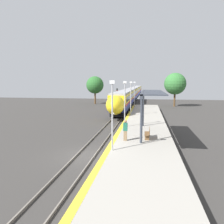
% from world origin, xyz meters
% --- Properties ---
extents(ground_plane, '(120.00, 120.00, 0.00)m').
position_xyz_m(ground_plane, '(0.00, 0.00, 0.00)').
color(ground_plane, '#383533').
extents(rail_left, '(0.08, 90.00, 0.15)m').
position_xyz_m(rail_left, '(-0.72, 0.00, 0.07)').
color(rail_left, slate).
rests_on(rail_left, ground_plane).
extents(rail_right, '(0.08, 90.00, 0.15)m').
position_xyz_m(rail_right, '(0.72, 0.00, 0.07)').
color(rail_right, slate).
rests_on(rail_right, ground_plane).
extents(train, '(2.86, 89.91, 4.04)m').
position_xyz_m(train, '(0.00, 58.65, 2.31)').
color(train, black).
rests_on(train, ground_plane).
extents(platform_right, '(5.19, 64.00, 0.89)m').
position_xyz_m(platform_right, '(4.32, 0.00, 0.44)').
color(platform_right, '#9E998E').
rests_on(platform_right, ground_plane).
extents(platform_bench, '(0.44, 1.69, 0.89)m').
position_xyz_m(platform_bench, '(4.81, 2.74, 1.36)').
color(platform_bench, brown).
rests_on(platform_bench, platform_right).
extents(person_waiting, '(0.36, 0.23, 1.76)m').
position_xyz_m(person_waiting, '(2.92, 1.71, 1.80)').
color(person_waiting, '#7F6647').
rests_on(person_waiting, platform_right).
extents(railway_signal, '(0.28, 0.28, 4.43)m').
position_xyz_m(railway_signal, '(-2.04, 32.50, 2.70)').
color(railway_signal, '#59595E').
rests_on(railway_signal, ground_plane).
extents(lamppost_near, '(0.36, 0.20, 5.00)m').
position_xyz_m(lamppost_near, '(2.26, -1.05, 3.77)').
color(lamppost_near, '#9E9EA3').
rests_on(lamppost_near, platform_right).
extents(lamppost_mid, '(0.36, 0.20, 5.00)m').
position_xyz_m(lamppost_mid, '(2.26, 7.58, 3.77)').
color(lamppost_mid, '#9E9EA3').
rests_on(lamppost_mid, platform_right).
extents(lamppost_far, '(0.36, 0.20, 5.00)m').
position_xyz_m(lamppost_far, '(2.26, 16.20, 3.77)').
color(lamppost_far, '#9E9EA3').
rests_on(lamppost_far, platform_right).
extents(lamppost_farthest, '(0.36, 0.20, 5.00)m').
position_xyz_m(lamppost_farthest, '(2.26, 24.83, 3.77)').
color(lamppost_farthest, '#9E9EA3').
rests_on(lamppost_farthest, platform_right).
extents(station_canopy, '(2.02, 10.05, 4.01)m').
position_xyz_m(station_canopy, '(4.81, 4.73, 4.61)').
color(station_canopy, '#333842').
rests_on(station_canopy, platform_right).
extents(background_tree_left, '(4.60, 4.60, 7.38)m').
position_xyz_m(background_tree_left, '(-9.15, 40.83, 5.06)').
color(background_tree_left, brown).
rests_on(background_tree_left, ground_plane).
extents(background_tree_right, '(5.13, 5.13, 8.00)m').
position_xyz_m(background_tree_right, '(11.11, 37.74, 5.42)').
color(background_tree_right, brown).
rests_on(background_tree_right, ground_plane).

